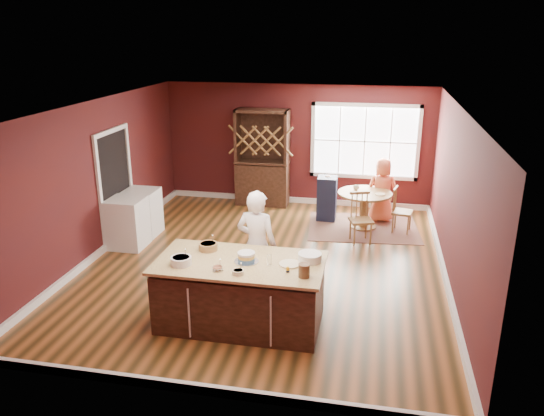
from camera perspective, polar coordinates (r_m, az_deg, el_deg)
The scene contains 28 objects.
room_shell at distance 8.68m, azimuth -0.80°, elevation 2.06°, with size 7.00×7.00×7.00m.
window at distance 11.84m, azimuth 9.95°, elevation 7.06°, with size 2.36×0.10×1.66m, color white, non-canonical shape.
doorway at distance 10.32m, azimuth -16.43°, elevation 2.12°, with size 0.08×1.26×2.13m, color white, non-canonical shape.
kitchen_island at distance 7.28m, azimuth -3.41°, elevation -9.20°, with size 2.24×1.17×0.92m.
dining_table at distance 10.77m, azimuth 9.90°, elevation 0.57°, with size 1.08×1.08×0.75m.
baker at distance 7.75m, azimuth -1.64°, elevation -4.05°, with size 0.61×0.40×1.68m, color white.
layer_cake at distance 7.02m, azimuth -2.78°, elevation -5.30°, with size 0.33×0.33×0.13m, color silver, non-canonical shape.
bowl_blue at distance 7.04m, azimuth -9.75°, elevation -5.61°, with size 0.27×0.27×0.11m, color white.
bowl_yellow at distance 7.44m, azimuth -6.88°, elevation -4.13°, with size 0.26×0.26×0.10m, color #B08150.
bowl_pink at distance 6.82m, azimuth -5.87°, elevation -6.49°, with size 0.14×0.14×0.05m, color white.
bowl_olive at distance 6.71m, azimuth -3.66°, elevation -6.89°, with size 0.15×0.15×0.06m, color beige.
drinking_glass at distance 6.93m, azimuth -0.31°, elevation -5.59°, with size 0.07×0.07×0.14m, color silver.
dinner_plate at distance 6.96m, azimuth 1.93°, elevation -6.04°, with size 0.28×0.28×0.02m, color beige.
white_tub at distance 7.06m, azimuth 4.09°, elevation -5.28°, with size 0.31×0.31×0.11m, color white.
stoneware_crock at distance 6.61m, azimuth 3.47°, elevation -6.72°, with size 0.15×0.15×0.17m, color #4A3118.
toy_figurine at distance 6.74m, azimuth 1.70°, elevation -6.63°, with size 0.05×0.05×0.08m, color #F2B113, non-canonical shape.
rug at distance 10.94m, azimuth 9.75°, elevation -2.06°, with size 2.18×1.68×0.01m, color brown.
chair_east at distance 10.73m, azimuth 13.86°, elevation -0.21°, with size 0.38×0.36×0.91m, color brown, non-canonical shape.
chair_south at distance 10.03m, azimuth 9.56°, elevation -1.09°, with size 0.41×0.39×0.97m, color brown, non-canonical shape.
chair_north at distance 11.59m, azimuth 11.61°, elevation 1.35°, with size 0.38×0.36×0.90m, color olive, non-canonical shape.
seated_woman at distance 11.20m, azimuth 11.76°, elevation 1.90°, with size 0.66×0.43×1.34m, color #E96E48.
high_chair at distance 11.15m, azimuth 5.92°, elevation 1.12°, with size 0.39×0.39×0.97m, color #1F2A47, non-canonical shape.
toddler at distance 11.06m, azimuth 6.16°, elevation 2.73°, with size 0.18×0.14×0.26m, color #8CA5BF, non-canonical shape.
table_plate at distance 10.61m, azimuth 11.55°, elevation 1.46°, with size 0.20×0.20×0.02m, color beige.
table_cup at distance 10.82m, azimuth 9.04°, elevation 2.18°, with size 0.12×0.12×0.10m, color silver.
hutch at distance 11.94m, azimuth -1.05°, elevation 5.40°, with size 1.18×0.49×2.17m, color black.
washer at distance 10.07m, azimuth -15.29°, elevation -1.56°, with size 0.64×0.61×0.92m, color silver.
dryer at distance 10.62m, azimuth -13.79°, elevation -0.44°, with size 0.62×0.60×0.90m, color white.
Camera 1 is at (1.75, -8.13, 3.85)m, focal length 35.00 mm.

